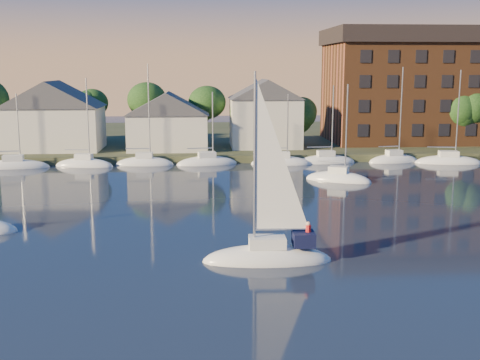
{
  "coord_description": "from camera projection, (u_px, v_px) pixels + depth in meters",
  "views": [
    {
      "loc": [
        -1.67,
        -28.18,
        12.44
      ],
      "look_at": [
        1.78,
        22.0,
        3.02
      ],
      "focal_mm": 45.0,
      "sensor_mm": 36.0,
      "label": 1
    }
  ],
  "objects": [
    {
      "name": "clubhouse_west",
      "position": [
        54.0,
        115.0,
        84.33
      ],
      "size": [
        13.65,
        9.45,
        9.64
      ],
      "color": "beige",
      "rests_on": "shoreline_land"
    },
    {
      "name": "ground",
      "position": [
        235.0,
        320.0,
        30.04
      ],
      "size": [
        260.0,
        260.0,
        0.0
      ],
      "primitive_type": "plane",
      "color": "black",
      "rests_on": "ground"
    },
    {
      "name": "condo_block",
      "position": [
        426.0,
        85.0,
        94.21
      ],
      "size": [
        31.0,
        17.0,
        17.4
      ],
      "color": "brown",
      "rests_on": "shoreline_land"
    },
    {
      "name": "clubhouse_east",
      "position": [
        265.0,
        113.0,
        87.32
      ],
      "size": [
        10.5,
        8.4,
        9.8
      ],
      "color": "beige",
      "rests_on": "shoreline_land"
    },
    {
      "name": "wooden_dock",
      "position": [
        212.0,
        161.0,
        81.03
      ],
      "size": [
        120.0,
        3.0,
        1.0
      ],
      "primitive_type": "cube",
      "color": "brown",
      "rests_on": "ground"
    },
    {
      "name": "hero_sailboat",
      "position": [
        269.0,
        253.0,
        39.12
      ],
      "size": [
        8.52,
        2.94,
        13.33
      ],
      "rotation": [
        0.0,
        0.0,
        3.12
      ],
      "color": "white",
      "rests_on": "ground"
    },
    {
      "name": "tree_line",
      "position": [
        223.0,
        103.0,
        90.63
      ],
      "size": [
        93.4,
        5.4,
        8.9
      ],
      "color": "#342117",
      "rests_on": "shoreline_land"
    },
    {
      "name": "drifting_sailboat_right",
      "position": [
        338.0,
        180.0,
        66.96
      ],
      "size": [
        7.77,
        5.63,
        11.78
      ],
      "rotation": [
        0.0,
        0.0,
        -0.47
      ],
      "color": "white",
      "rests_on": "ground"
    },
    {
      "name": "shoreline_land",
      "position": [
        209.0,
        141.0,
        103.58
      ],
      "size": [
        160.0,
        50.0,
        2.0
      ],
      "primitive_type": "cube",
      "color": "#303821",
      "rests_on": "ground"
    },
    {
      "name": "moored_fleet",
      "position": [
        212.0,
        164.0,
        78.07
      ],
      "size": [
        87.5,
        2.4,
        12.05
      ],
      "color": "white",
      "rests_on": "ground"
    },
    {
      "name": "clubhouse_centre",
      "position": [
        168.0,
        120.0,
        84.58
      ],
      "size": [
        11.55,
        8.4,
        8.08
      ],
      "color": "beige",
      "rests_on": "shoreline_land"
    }
  ]
}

